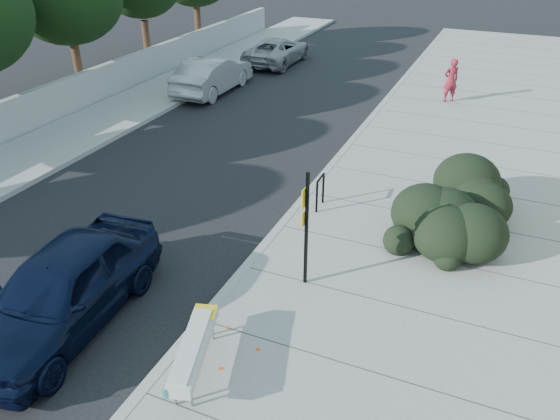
% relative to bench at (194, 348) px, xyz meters
% --- Properties ---
extents(ground, '(120.00, 120.00, 0.00)m').
position_rel_bench_xyz_m(ground, '(-0.60, 3.19, -0.65)').
color(ground, black).
rests_on(ground, ground).
extents(sidewalk_near, '(11.20, 50.00, 0.15)m').
position_rel_bench_xyz_m(sidewalk_near, '(5.00, 8.19, -0.58)').
color(sidewalk_near, gray).
rests_on(sidewalk_near, ground).
extents(sidewalk_far, '(3.00, 50.00, 0.15)m').
position_rel_bench_xyz_m(sidewalk_far, '(-10.10, 8.19, -0.58)').
color(sidewalk_far, gray).
rests_on(sidewalk_far, ground).
extents(curb_near, '(0.22, 50.00, 0.17)m').
position_rel_bench_xyz_m(curb_near, '(-0.60, 8.19, -0.57)').
color(curb_near, '#9E9E99').
rests_on(curb_near, ground).
extents(curb_far, '(0.22, 50.00, 0.17)m').
position_rel_bench_xyz_m(curb_far, '(-8.60, 8.19, -0.57)').
color(curb_far, '#9E9E99').
rests_on(curb_far, ground).
extents(far_wall, '(0.30, 40.00, 1.50)m').
position_rel_bench_xyz_m(far_wall, '(-11.80, 8.19, 0.10)').
color(far_wall, '#9E9E99').
rests_on(far_wall, ground).
extents(bench, '(1.02, 2.15, 0.64)m').
position_rel_bench_xyz_m(bench, '(0.00, 0.00, 0.00)').
color(bench, gray).
rests_on(bench, sidewalk_near).
extents(bike_rack, '(0.08, 0.63, 0.92)m').
position_rel_bench_xyz_m(bike_rack, '(0.00, 6.52, 0.05)').
color(bike_rack, black).
rests_on(bike_rack, sidewalk_near).
extents(sign_post, '(0.10, 0.31, 2.66)m').
position_rel_bench_xyz_m(sign_post, '(0.84, 3.19, 1.00)').
color(sign_post, black).
rests_on(sign_post, sidewalk_near).
extents(hedge, '(3.32, 4.68, 1.59)m').
position_rel_bench_xyz_m(hedge, '(3.40, 7.01, 0.29)').
color(hedge, black).
rests_on(hedge, sidewalk_near).
extents(sedan_navy, '(2.33, 5.01, 1.66)m').
position_rel_bench_xyz_m(sedan_navy, '(-3.10, 0.23, 0.18)').
color(sedan_navy, black).
rests_on(sedan_navy, ground).
extents(wagon_silver, '(1.66, 4.76, 1.57)m').
position_rel_bench_xyz_m(wagon_silver, '(-8.10, 14.98, 0.13)').
color(wagon_silver, '#A4A3A8').
rests_on(wagon_silver, ground).
extents(suv_silver, '(2.26, 4.85, 1.34)m').
position_rel_bench_xyz_m(suv_silver, '(-7.51, 20.79, 0.02)').
color(suv_silver, '#9C9EA1').
rests_on(suv_silver, ground).
extents(pedestrian, '(0.78, 0.72, 1.78)m').
position_rel_bench_xyz_m(pedestrian, '(1.84, 17.37, 0.39)').
color(pedestrian, maroon).
rests_on(pedestrian, sidewalk_near).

